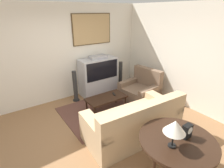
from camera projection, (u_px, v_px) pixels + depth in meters
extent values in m
plane|color=#8E6642|center=(100.00, 134.00, 3.80)|extent=(12.00, 12.00, 0.00)
cube|color=silver|center=(59.00, 54.00, 4.88)|extent=(12.00, 0.06, 2.70)
cube|color=#4C381E|center=(92.00, 29.00, 5.17)|extent=(1.26, 0.03, 0.89)
cube|color=tan|center=(92.00, 29.00, 5.15)|extent=(1.21, 0.01, 0.84)
cube|color=silver|center=(183.00, 56.00, 4.67)|extent=(0.06, 12.00, 2.70)
cube|color=brown|center=(104.00, 110.00, 4.70)|extent=(2.13, 1.69, 0.01)
cube|color=#B7B7BC|center=(99.00, 85.00, 5.62)|extent=(1.17, 0.51, 0.52)
cube|color=#B7B7BC|center=(98.00, 68.00, 5.40)|extent=(1.17, 0.51, 0.63)
cube|color=black|center=(103.00, 71.00, 5.20)|extent=(1.05, 0.01, 0.55)
cube|color=#9E9EA3|center=(98.00, 57.00, 5.26)|extent=(0.53, 0.28, 0.09)
cube|color=tan|center=(132.00, 125.00, 3.70)|extent=(2.04, 1.08, 0.48)
cube|color=tan|center=(145.00, 115.00, 3.23)|extent=(1.99, 0.34, 0.45)
cube|color=tan|center=(162.00, 111.00, 4.09)|extent=(0.30, 0.97, 0.64)
cube|color=tan|center=(95.00, 136.00, 3.25)|extent=(0.30, 0.97, 0.64)
cube|color=#877154|center=(157.00, 108.00, 3.57)|extent=(0.37, 0.14, 0.34)
cube|color=#877154|center=(121.00, 121.00, 3.14)|extent=(0.37, 0.14, 0.34)
cube|color=brown|center=(139.00, 94.00, 5.22)|extent=(1.00, 1.05, 0.39)
cube|color=brown|center=(148.00, 77.00, 5.26)|extent=(0.29, 0.97, 0.52)
cube|color=brown|center=(129.00, 87.00, 5.47)|extent=(0.91, 0.26, 0.53)
cube|color=brown|center=(150.00, 96.00, 4.91)|extent=(0.91, 0.26, 0.53)
cube|color=black|center=(106.00, 98.00, 4.53)|extent=(1.04, 0.53, 0.04)
cylinder|color=black|center=(95.00, 114.00, 4.20)|extent=(0.04, 0.04, 0.37)
cylinder|color=black|center=(125.00, 103.00, 4.70)|extent=(0.04, 0.04, 0.37)
cylinder|color=black|center=(87.00, 107.00, 4.52)|extent=(0.04, 0.04, 0.37)
cylinder|color=black|center=(116.00, 97.00, 5.02)|extent=(0.04, 0.04, 0.37)
cylinder|color=black|center=(177.00, 140.00, 2.60)|extent=(1.14, 1.14, 0.04)
cube|color=black|center=(177.00, 144.00, 2.62)|extent=(0.97, 0.46, 0.08)
cylinder|color=black|center=(154.00, 168.00, 2.57)|extent=(0.05, 0.05, 0.68)
cylinder|color=black|center=(186.00, 146.00, 2.99)|extent=(0.05, 0.05, 0.68)
cylinder|color=black|center=(172.00, 145.00, 2.45)|extent=(0.11, 0.11, 0.02)
cylinder|color=black|center=(174.00, 134.00, 2.37)|extent=(0.02, 0.02, 0.36)
cone|color=silver|center=(175.00, 127.00, 2.32)|extent=(0.30, 0.30, 0.18)
cube|color=black|center=(187.00, 131.00, 2.59)|extent=(0.15, 0.09, 0.22)
cylinder|color=white|center=(190.00, 131.00, 2.54)|extent=(0.11, 0.01, 0.11)
cube|color=black|center=(114.00, 94.00, 4.67)|extent=(0.09, 0.17, 0.02)
cylinder|color=black|center=(76.00, 100.00, 5.23)|extent=(0.20, 0.20, 0.02)
cylinder|color=#2D2D2D|center=(75.00, 86.00, 5.06)|extent=(0.12, 0.12, 0.92)
cylinder|color=black|center=(120.00, 87.00, 6.11)|extent=(0.20, 0.20, 0.02)
cylinder|color=#2D2D2D|center=(120.00, 75.00, 5.93)|extent=(0.12, 0.12, 0.92)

